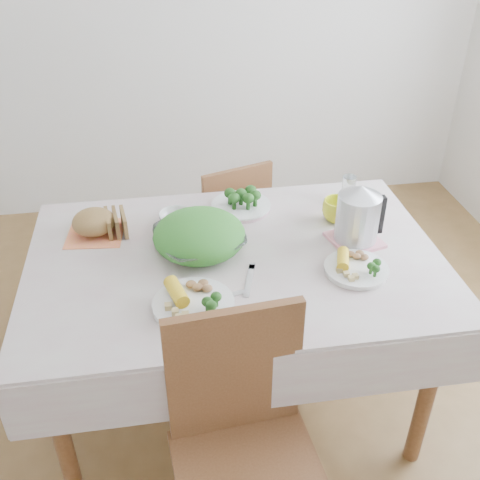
{
  "coord_description": "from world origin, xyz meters",
  "views": [
    {
      "loc": [
        -0.24,
        -1.65,
        1.94
      ],
      "look_at": [
        0.02,
        0.02,
        0.82
      ],
      "focal_mm": 42.0,
      "sensor_mm": 36.0,
      "label": 1
    }
  ],
  "objects": [
    {
      "name": "chair_far",
      "position": [
        0.05,
        0.76,
        0.47
      ],
      "size": [
        0.46,
        0.46,
        0.81
      ],
      "primitive_type": "cube",
      "rotation": [
        0.0,
        0.0,
        3.46
      ],
      "color": "brown",
      "rests_on": "floor"
    },
    {
      "name": "dinner_plate_right",
      "position": [
        0.4,
        -0.15,
        0.77
      ],
      "size": [
        0.32,
        0.32,
        0.02
      ],
      "primitive_type": "cylinder",
      "rotation": [
        0.0,
        0.0,
        -0.67
      ],
      "color": "white",
      "rests_on": "tablecloth"
    },
    {
      "name": "broccoli_plate",
      "position": [
        0.07,
        0.34,
        0.77
      ],
      "size": [
        0.32,
        0.32,
        0.02
      ],
      "primitive_type": "cylinder",
      "rotation": [
        0.0,
        0.0,
        0.34
      ],
      "color": "beige",
      "rests_on": "tablecloth"
    },
    {
      "name": "salad_bowl",
      "position": [
        -0.12,
        0.06,
        0.8
      ],
      "size": [
        0.4,
        0.4,
        0.08
      ],
      "primitive_type": "imported",
      "rotation": [
        0.0,
        0.0,
        0.29
      ],
      "color": "white",
      "rests_on": "tablecloth"
    },
    {
      "name": "floor",
      "position": [
        0.0,
        0.0,
        0.0
      ],
      "size": [
        3.6,
        3.6,
        0.0
      ],
      "primitive_type": "plane",
      "color": "brown",
      "rests_on": "ground"
    },
    {
      "name": "electric_kettle",
      "position": [
        0.46,
        0.03,
        0.88
      ],
      "size": [
        0.17,
        0.17,
        0.22
      ],
      "primitive_type": "cylinder",
      "rotation": [
        0.0,
        0.0,
        0.1
      ],
      "color": "#B2B5BA",
      "rests_on": "pink_tray"
    },
    {
      "name": "pink_tray",
      "position": [
        0.46,
        0.03,
        0.77
      ],
      "size": [
        0.21,
        0.21,
        0.01
      ],
      "primitive_type": "cube",
      "rotation": [
        0.0,
        0.0,
        0.26
      ],
      "color": "pink",
      "rests_on": "tablecloth"
    },
    {
      "name": "dining_table",
      "position": [
        0.0,
        0.0,
        0.38
      ],
      "size": [
        1.4,
        0.9,
        0.75
      ],
      "primitive_type": "cube",
      "color": "brown",
      "rests_on": "floor"
    },
    {
      "name": "knife",
      "position": [
        -0.09,
        -0.23,
        0.76
      ],
      "size": [
        0.18,
        0.07,
        0.0
      ],
      "primitive_type": "cube",
      "rotation": [
        0.0,
        0.0,
        1.84
      ],
      "color": "silver",
      "rests_on": "tablecloth"
    },
    {
      "name": "dinner_plate_left",
      "position": [
        -0.18,
        -0.26,
        0.77
      ],
      "size": [
        0.28,
        0.28,
        0.02
      ],
      "primitive_type": "cylinder",
      "rotation": [
        0.0,
        0.0,
        -0.07
      ],
      "color": "white",
      "rests_on": "tablecloth"
    },
    {
      "name": "napkin",
      "position": [
        -0.51,
        0.24,
        0.76
      ],
      "size": [
        0.23,
        0.23,
        0.0
      ],
      "primitive_type": "cube",
      "rotation": [
        0.0,
        0.0,
        -0.1
      ],
      "color": "#FF8953",
      "rests_on": "tablecloth"
    },
    {
      "name": "chair_near",
      "position": [
        -0.06,
        -0.69,
        0.47
      ],
      "size": [
        0.46,
        0.46,
        0.94
      ],
      "primitive_type": "cube",
      "rotation": [
        0.0,
        0.0,
        0.09
      ],
      "color": "brown",
      "rests_on": "floor"
    },
    {
      "name": "glass_tumbler",
      "position": [
        0.53,
        0.34,
        0.83
      ],
      "size": [
        0.07,
        0.07,
        0.11
      ],
      "primitive_type": "cylinder",
      "rotation": [
        0.0,
        0.0,
        -0.28
      ],
      "color": "white",
      "rests_on": "tablecloth"
    },
    {
      "name": "fruit_bowl",
      "position": [
        -0.2,
        0.27,
        0.78
      ],
      "size": [
        0.14,
        0.14,
        0.04
      ],
      "primitive_type": "imported",
      "rotation": [
        0.0,
        0.0,
        0.03
      ],
      "color": "white",
      "rests_on": "tablecloth"
    },
    {
      "name": "fork_right",
      "position": [
        0.02,
        -0.15,
        0.76
      ],
      "size": [
        0.07,
        0.18,
        0.0
      ],
      "primitive_type": "cube",
      "rotation": [
        0.0,
        0.0,
        -0.29
      ],
      "color": "silver",
      "rests_on": "tablecloth"
    },
    {
      "name": "fork_left",
      "position": [
        -0.15,
        -0.22,
        0.76
      ],
      "size": [
        0.07,
        0.2,
        0.0
      ],
      "primitive_type": "cube",
      "rotation": [
        0.0,
        0.0,
        0.21
      ],
      "color": "silver",
      "rests_on": "tablecloth"
    },
    {
      "name": "bread_loaf",
      "position": [
        -0.51,
        0.24,
        0.82
      ],
      "size": [
        0.2,
        0.2,
        0.1
      ],
      "primitive_type": "ellipsoid",
      "rotation": [
        0.0,
        0.0,
        -0.31
      ],
      "color": "brown",
      "rests_on": "napkin"
    },
    {
      "name": "tablecloth",
      "position": [
        0.0,
        0.0,
        0.76
      ],
      "size": [
        1.5,
        1.0,
        0.01
      ],
      "primitive_type": "cube",
      "color": "beige",
      "rests_on": "dining_table"
    },
    {
      "name": "yellow_mug",
      "position": [
        0.44,
        0.19,
        0.81
      ],
      "size": [
        0.13,
        0.13,
        0.09
      ],
      "primitive_type": "imported",
      "rotation": [
        0.0,
        0.0,
        -0.13
      ],
      "color": "yellow",
      "rests_on": "tablecloth"
    }
  ]
}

